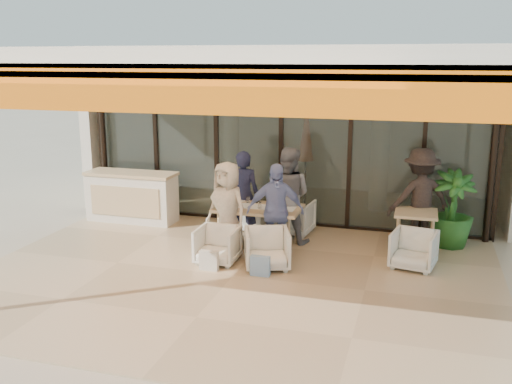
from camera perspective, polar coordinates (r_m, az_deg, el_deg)
ground at (r=8.87m, az=-2.28°, el=-8.50°), size 70.00×70.00×0.00m
terrace_floor at (r=8.87m, az=-2.28°, el=-8.47°), size 8.00×6.00×0.01m
terrace_structure at (r=7.99m, az=-3.12°, el=12.96°), size 8.00×6.00×3.40m
glass_storefront at (r=11.25m, az=2.53°, el=4.64°), size 8.08×0.10×3.20m
interior_block at (r=13.42m, az=4.99°, el=8.73°), size 9.05×3.62×3.52m
host_counter at (r=11.87m, az=-12.29°, el=-0.45°), size 1.85×0.65×1.04m
dining_table at (r=10.00m, az=0.21°, el=-1.81°), size 1.50×0.90×0.93m
chair_far_left at (r=11.09m, az=-0.49°, el=-2.35°), size 0.60×0.57×0.60m
chair_far_right at (r=10.87m, az=3.76°, el=-2.37°), size 0.77×0.73×0.72m
chair_near_left at (r=9.36m, az=-3.87°, el=-5.16°), size 0.66×0.62×0.67m
chair_near_right at (r=9.11m, az=1.12°, el=-5.53°), size 0.87×0.85×0.71m
diner_navy at (r=10.49m, az=-1.29°, el=-0.29°), size 0.63×0.44×1.65m
diner_grey at (r=10.26m, az=3.19°, el=-0.33°), size 0.88×0.71×1.75m
diner_cream at (r=9.67m, az=-2.90°, el=-1.64°), size 0.91×0.75×1.60m
diner_periwinkle at (r=9.43m, az=1.93°, el=-1.96°), size 1.03×0.68×1.62m
tote_bag_cream at (r=9.06m, az=-4.73°, el=-6.92°), size 0.30×0.10×0.34m
tote_bag_blue at (r=8.81m, az=0.42°, el=-7.48°), size 0.30×0.10×0.34m
side_table at (r=10.07m, az=15.70°, el=-2.50°), size 0.70×0.70×0.74m
side_chair at (r=9.44m, az=15.50°, el=-5.43°), size 0.77×0.74×0.68m
standing_woman at (r=10.45m, az=16.08°, el=-0.56°), size 1.31×1.08×1.77m
potted_palm at (r=10.59m, az=18.99°, el=-1.66°), size 0.95×0.95×1.38m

